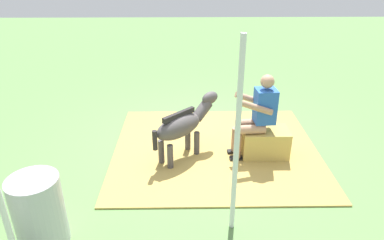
% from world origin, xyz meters
% --- Properties ---
extents(ground_plane, '(24.00, 24.00, 0.00)m').
position_xyz_m(ground_plane, '(0.00, 0.00, 0.00)').
color(ground_plane, '#608C4C').
extents(hay_patch, '(3.26, 2.90, 0.02)m').
position_xyz_m(hay_patch, '(-0.20, 0.19, 0.01)').
color(hay_patch, tan).
rests_on(hay_patch, ground).
extents(hay_bale, '(0.71, 0.45, 0.46)m').
position_xyz_m(hay_bale, '(-0.94, 0.39, 0.23)').
color(hay_bale, tan).
rests_on(hay_bale, ground).
extents(person_seated, '(0.68, 0.45, 1.34)m').
position_xyz_m(person_seated, '(-0.78, 0.40, 0.74)').
color(person_seated, tan).
rests_on(person_seated, ground).
extents(pony_standing, '(1.07, 1.05, 0.93)m').
position_xyz_m(pony_standing, '(0.32, 0.40, 0.56)').
color(pony_standing, '#4C4747').
rests_on(pony_standing, ground).
extents(water_barrel, '(0.54, 0.54, 0.83)m').
position_xyz_m(water_barrel, '(1.86, 2.16, 0.42)').
color(water_barrel, '#B2B2B7').
rests_on(water_barrel, ground).
extents(tent_pole_left, '(0.06, 0.06, 2.27)m').
position_xyz_m(tent_pole_left, '(-0.26, 1.96, 1.14)').
color(tent_pole_left, silver).
rests_on(tent_pole_left, ground).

